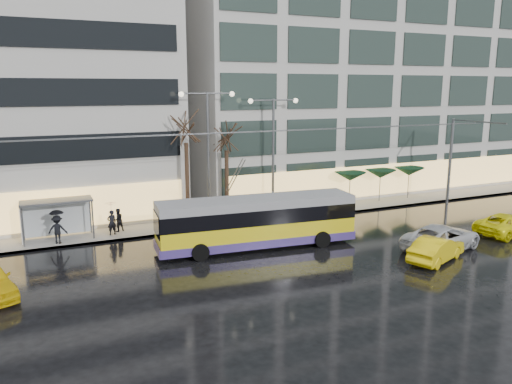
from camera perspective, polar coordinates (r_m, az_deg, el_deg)
ground at (r=25.42m, az=-1.58°, el=-9.94°), size 140.00×140.00×0.00m
sidewalk at (r=38.62m, az=-6.87°, el=-2.26°), size 80.00×10.00×0.15m
kerb at (r=34.08m, az=-4.36°, el=-4.12°), size 80.00×0.10×0.15m
building_right at (r=49.62m, az=10.63°, el=15.37°), size 32.00×14.00×25.00m
trolleybus at (r=29.77m, az=0.10°, el=-3.62°), size 12.07×5.13×5.52m
catenary at (r=31.81m, az=-5.48°, el=2.42°), size 42.24×5.12×7.00m
bus_shelter at (r=33.34m, az=-22.45°, el=-2.02°), size 4.20×1.60×2.51m
street_lamp_near at (r=34.59m, az=-5.51°, el=6.08°), size 3.96×0.36×9.03m
street_lamp_far at (r=36.53m, az=1.98°, el=6.00°), size 3.96×0.36×8.53m
tree_a at (r=34.24m, az=-8.05°, el=7.81°), size 3.20×3.20×8.40m
tree_b at (r=35.43m, az=-3.42°, el=6.92°), size 3.20×3.20×7.70m
parasol_a at (r=40.70m, az=10.71°, el=1.76°), size 2.50×2.50×2.65m
parasol_b at (r=42.47m, az=14.03°, el=2.03°), size 2.50×2.50×2.65m
parasol_c at (r=44.37m, az=17.09°, el=2.27°), size 2.50×2.50×2.65m
taxi_b at (r=29.45m, az=19.91°, el=-6.14°), size 4.48×2.95×1.39m
taxi_c at (r=36.58m, az=26.84°, el=-3.29°), size 5.21×2.96×1.37m
sedan_silver at (r=31.50m, az=20.47°, el=-4.89°), size 6.01×3.91×1.54m
pedestrian_a at (r=33.14m, az=-16.22°, el=-2.29°), size 1.16×1.17×2.19m
pedestrian_b at (r=34.00m, az=-15.50°, el=-3.10°), size 0.89×0.78×1.53m
pedestrian_c at (r=32.48m, az=-21.76°, el=-3.58°), size 1.28×1.03×2.11m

